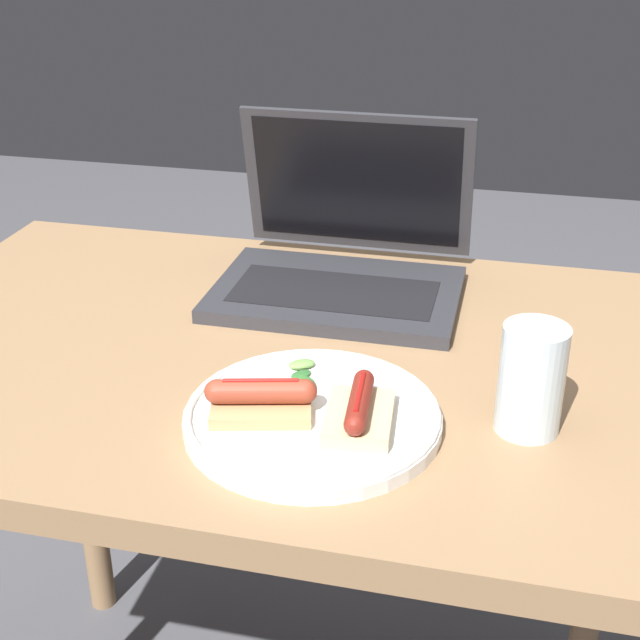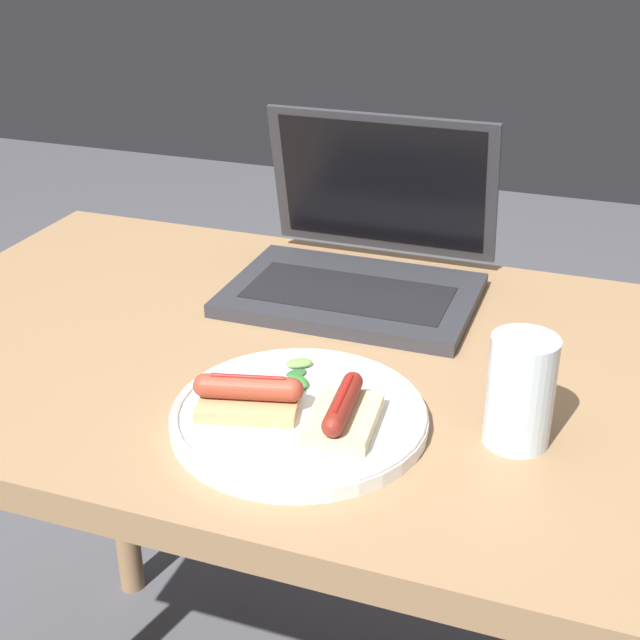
% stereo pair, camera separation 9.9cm
% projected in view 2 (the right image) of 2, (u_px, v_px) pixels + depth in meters
% --- Properties ---
extents(desk, '(1.02, 0.67, 0.74)m').
position_uv_depth(desk, '(285.00, 411.00, 1.11)').
color(desk, '#93704C').
rests_on(desk, ground_plane).
extents(laptop, '(0.32, 0.27, 0.22)m').
position_uv_depth(laptop, '(361.00, 262.00, 1.19)').
color(laptop, '#2D2D33').
rests_on(laptop, desk).
extents(plate, '(0.26, 0.26, 0.02)m').
position_uv_depth(plate, '(299.00, 416.00, 0.91)').
color(plate, white).
rests_on(plate, desk).
extents(sausage_toast_left, '(0.07, 0.11, 0.04)m').
position_uv_depth(sausage_toast_left, '(343.00, 413.00, 0.87)').
color(sausage_toast_left, '#D6B784').
rests_on(sausage_toast_left, plate).
extents(sausage_toast_middle, '(0.11, 0.09, 0.04)m').
position_uv_depth(sausage_toast_middle, '(249.00, 395.00, 0.90)').
color(sausage_toast_middle, tan).
rests_on(sausage_toast_middle, plate).
extents(salad_pile, '(0.06, 0.08, 0.01)m').
position_uv_depth(salad_pile, '(292.00, 375.00, 0.97)').
color(salad_pile, '#2D662D').
rests_on(salad_pile, plate).
extents(drinking_glass, '(0.07, 0.07, 0.11)m').
position_uv_depth(drinking_glass, '(520.00, 391.00, 0.86)').
color(drinking_glass, silver).
rests_on(drinking_glass, desk).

